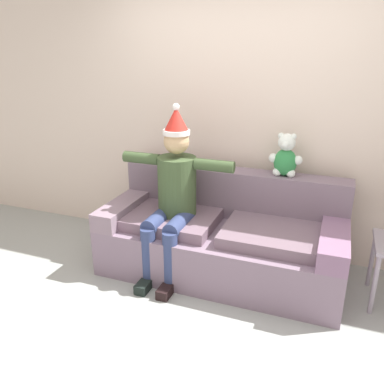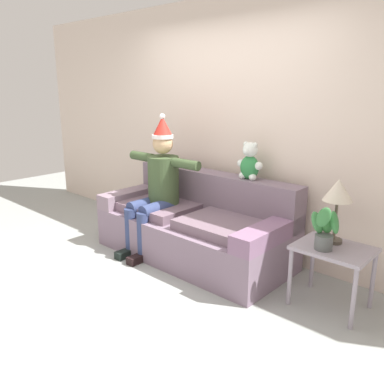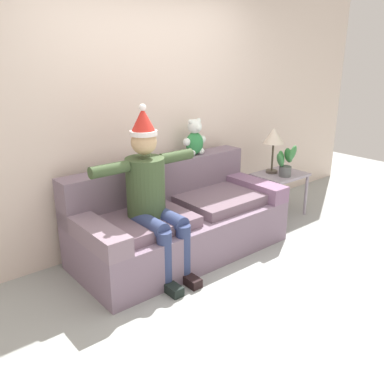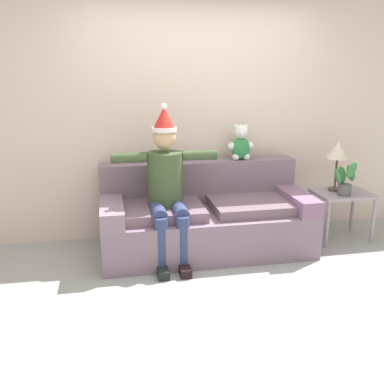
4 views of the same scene
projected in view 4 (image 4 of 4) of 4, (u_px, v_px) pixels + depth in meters
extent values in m
plane|color=#9CA09D|center=(231.00, 294.00, 3.60)|extent=(10.00, 10.00, 0.00)
cube|color=beige|center=(194.00, 113.00, 4.70)|extent=(7.00, 0.10, 2.70)
cube|color=slate|center=(206.00, 230.00, 4.44)|extent=(2.09, 0.94, 0.43)
cube|color=slate|center=(199.00, 181.00, 4.65)|extent=(2.09, 0.24, 0.44)
cube|color=gray|center=(112.00, 209.00, 4.18)|extent=(0.22, 0.94, 0.16)
cube|color=slate|center=(293.00, 198.00, 4.53)|extent=(0.22, 0.94, 0.16)
cube|color=slate|center=(160.00, 210.00, 4.23)|extent=(0.84, 0.66, 0.10)
cube|color=slate|center=(252.00, 205.00, 4.41)|extent=(0.84, 0.66, 0.10)
cylinder|color=#3C502F|center=(165.00, 179.00, 4.19)|extent=(0.34, 0.34, 0.52)
sphere|color=tan|center=(164.00, 138.00, 4.08)|extent=(0.22, 0.22, 0.22)
cylinder|color=white|center=(164.00, 129.00, 4.06)|extent=(0.23, 0.23, 0.04)
cone|color=red|center=(164.00, 118.00, 4.03)|extent=(0.21, 0.21, 0.20)
sphere|color=white|center=(164.00, 107.00, 4.00)|extent=(0.06, 0.06, 0.06)
cylinder|color=navy|center=(158.00, 211.00, 4.05)|extent=(0.14, 0.40, 0.14)
cylinder|color=navy|center=(161.00, 245.00, 3.93)|extent=(0.13, 0.13, 0.53)
cube|color=black|center=(163.00, 271.00, 3.92)|extent=(0.10, 0.24, 0.08)
cylinder|color=navy|center=(179.00, 210.00, 4.09)|extent=(0.14, 0.40, 0.14)
cylinder|color=navy|center=(183.00, 244.00, 3.97)|extent=(0.13, 0.13, 0.53)
cube|color=black|center=(184.00, 270.00, 3.95)|extent=(0.10, 0.24, 0.08)
cylinder|color=#3C502F|center=(129.00, 158.00, 4.07)|extent=(0.34, 0.10, 0.10)
cylinder|color=#3C502F|center=(200.00, 155.00, 4.19)|extent=(0.34, 0.10, 0.10)
ellipsoid|color=#2E8544|center=(241.00, 149.00, 4.65)|extent=(0.20, 0.16, 0.24)
sphere|color=white|center=(241.00, 132.00, 4.60)|extent=(0.15, 0.15, 0.15)
sphere|color=white|center=(243.00, 133.00, 4.54)|extent=(0.07, 0.07, 0.07)
sphere|color=white|center=(237.00, 127.00, 4.57)|extent=(0.05, 0.05, 0.05)
sphere|color=white|center=(246.00, 127.00, 4.59)|extent=(0.05, 0.05, 0.05)
sphere|color=white|center=(231.00, 146.00, 4.62)|extent=(0.08, 0.08, 0.08)
sphere|color=white|center=(236.00, 157.00, 4.63)|extent=(0.08, 0.08, 0.08)
sphere|color=white|center=(250.00, 145.00, 4.66)|extent=(0.08, 0.08, 0.08)
sphere|color=white|center=(247.00, 157.00, 4.65)|extent=(0.08, 0.08, 0.08)
cube|color=#9A8F9D|center=(343.00, 194.00, 4.67)|extent=(0.59, 0.47, 0.03)
cylinder|color=#9A8F9D|center=(327.00, 225.00, 4.50)|extent=(0.04, 0.04, 0.50)
cylinder|color=#9A8F9D|center=(373.00, 221.00, 4.60)|extent=(0.04, 0.04, 0.50)
cylinder|color=#9A8F9D|center=(310.00, 213.00, 4.88)|extent=(0.04, 0.04, 0.50)
cylinder|color=#9A8F9D|center=(352.00, 210.00, 4.98)|extent=(0.04, 0.04, 0.50)
cylinder|color=#4B4338|center=(334.00, 189.00, 4.74)|extent=(0.14, 0.14, 0.03)
cylinder|color=brown|center=(336.00, 173.00, 4.69)|extent=(0.02, 0.02, 0.33)
cone|color=beige|center=(338.00, 150.00, 4.62)|extent=(0.24, 0.24, 0.18)
cylinder|color=#555857|center=(344.00, 190.00, 4.54)|extent=(0.14, 0.14, 0.12)
ellipsoid|color=#357B3D|center=(351.00, 173.00, 4.52)|extent=(0.12, 0.12, 0.20)
ellipsoid|color=#337738|center=(342.00, 175.00, 4.55)|extent=(0.15, 0.10, 0.20)
ellipsoid|color=#3D8546|center=(338.00, 177.00, 4.51)|extent=(0.14, 0.12, 0.20)
ellipsoid|color=#387C3F|center=(352.00, 170.00, 4.41)|extent=(0.17, 0.10, 0.21)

